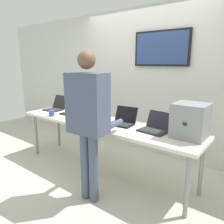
# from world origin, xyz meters

# --- Properties ---
(ground) EXTENTS (8.00, 8.00, 0.04)m
(ground) POSITION_xyz_m (0.00, 0.00, -0.02)
(ground) COLOR beige
(back_wall) EXTENTS (8.00, 0.11, 2.55)m
(back_wall) POSITION_xyz_m (0.01, 1.13, 1.29)
(back_wall) COLOR silver
(back_wall) RESTS_ON ground
(workbench) EXTENTS (2.90, 0.70, 0.78)m
(workbench) POSITION_xyz_m (0.00, 0.00, 0.73)
(workbench) COLOR silver
(workbench) RESTS_ON ground
(equipment_box) EXTENTS (0.37, 0.36, 0.39)m
(equipment_box) POSITION_xyz_m (1.21, 0.10, 0.98)
(equipment_box) COLOR gray
(equipment_box) RESTS_ON workbench
(laptop_station_0) EXTENTS (0.33, 0.37, 0.24)m
(laptop_station_0) POSITION_xyz_m (-1.19, 0.09, 0.84)
(laptop_station_0) COLOR #282326
(laptop_station_0) RESTS_ON workbench
(laptop_station_1) EXTENTS (0.37, 0.38, 0.24)m
(laptop_station_1) POSITION_xyz_m (-0.69, 0.09, 0.84)
(laptop_station_1) COLOR black
(laptop_station_1) RESTS_ON workbench
(laptop_station_2) EXTENTS (0.36, 0.32, 0.28)m
(laptop_station_2) POSITION_xyz_m (-0.19, 0.09, 0.84)
(laptop_station_2) COLOR #AFB3BC
(laptop_station_2) RESTS_ON workbench
(laptop_station_3) EXTENTS (0.35, 0.33, 0.23)m
(laptop_station_3) POSITION_xyz_m (0.30, 0.07, 0.83)
(laptop_station_3) COLOR black
(laptop_station_3) RESTS_ON workbench
(laptop_station_4) EXTENTS (0.37, 0.35, 0.23)m
(laptop_station_4) POSITION_xyz_m (0.80, 0.07, 0.83)
(laptop_station_4) COLOR #26222B
(laptop_station_4) RESTS_ON workbench
(person) EXTENTS (0.48, 0.62, 1.74)m
(person) POSITION_xyz_m (0.32, -0.62, 1.06)
(person) COLOR #49526C
(person) RESTS_ON ground
(coffee_mug) EXTENTS (0.08, 0.08, 0.09)m
(coffee_mug) POSITION_xyz_m (-0.86, -0.25, 0.83)
(coffee_mug) COLOR #334EA2
(coffee_mug) RESTS_ON workbench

